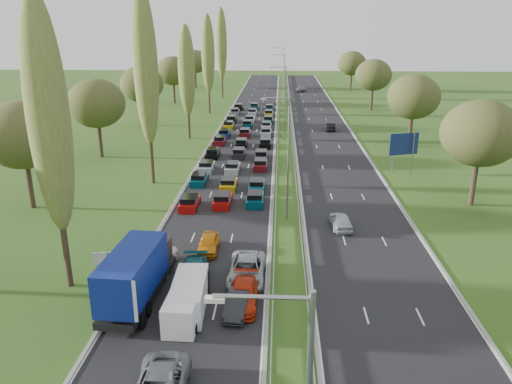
{
  "coord_description": "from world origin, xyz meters",
  "views": [
    {
      "loc": [
        3.63,
        -2.74,
        18.12
      ],
      "look_at": [
        1.26,
        46.68,
        1.5
      ],
      "focal_mm": 35.0,
      "sensor_mm": 36.0,
      "label": 1
    }
  ],
  "objects_px": {
    "white_van_front": "(186,303)",
    "white_van_rear": "(190,293)",
    "near_car_2": "(157,262)",
    "info_sign": "(103,261)",
    "direction_sign": "(404,146)",
    "blue_lorry": "(137,273)"
  },
  "relations": [
    {
      "from": "white_van_front",
      "to": "near_car_2",
      "type": "bearing_deg",
      "value": 120.17
    },
    {
      "from": "white_van_rear",
      "to": "direction_sign",
      "type": "distance_m",
      "value": 39.85
    },
    {
      "from": "white_van_front",
      "to": "white_van_rear",
      "type": "xyz_separation_m",
      "value": [
        0.05,
        1.18,
        0.06
      ]
    },
    {
      "from": "blue_lorry",
      "to": "white_van_front",
      "type": "bearing_deg",
      "value": -25.28
    },
    {
      "from": "near_car_2",
      "to": "info_sign",
      "type": "bearing_deg",
      "value": -157.49
    },
    {
      "from": "near_car_2",
      "to": "info_sign",
      "type": "relative_size",
      "value": 2.37
    },
    {
      "from": "near_car_2",
      "to": "info_sign",
      "type": "height_order",
      "value": "info_sign"
    },
    {
      "from": "white_van_front",
      "to": "white_van_rear",
      "type": "height_order",
      "value": "white_van_rear"
    },
    {
      "from": "near_car_2",
      "to": "white_van_front",
      "type": "height_order",
      "value": "white_van_front"
    },
    {
      "from": "white_van_front",
      "to": "white_van_rear",
      "type": "bearing_deg",
      "value": 89.77
    },
    {
      "from": "info_sign",
      "to": "direction_sign",
      "type": "xyz_separation_m",
      "value": [
        28.8,
        29.52,
        2.2
      ]
    },
    {
      "from": "direction_sign",
      "to": "near_car_2",
      "type": "bearing_deg",
      "value": -131.75
    },
    {
      "from": "blue_lorry",
      "to": "direction_sign",
      "type": "distance_m",
      "value": 41.26
    },
    {
      "from": "near_car_2",
      "to": "white_van_front",
      "type": "relative_size",
      "value": 0.99
    },
    {
      "from": "white_van_front",
      "to": "white_van_rear",
      "type": "distance_m",
      "value": 1.18
    },
    {
      "from": "white_van_rear",
      "to": "info_sign",
      "type": "bearing_deg",
      "value": 149.21
    },
    {
      "from": "white_van_rear",
      "to": "direction_sign",
      "type": "bearing_deg",
      "value": 54.66
    },
    {
      "from": "blue_lorry",
      "to": "white_van_front",
      "type": "height_order",
      "value": "blue_lorry"
    },
    {
      "from": "near_car_2",
      "to": "info_sign",
      "type": "distance_m",
      "value": 4.05
    },
    {
      "from": "blue_lorry",
      "to": "direction_sign",
      "type": "relative_size",
      "value": 1.85
    },
    {
      "from": "near_car_2",
      "to": "white_van_front",
      "type": "distance_m",
      "value": 7.36
    },
    {
      "from": "blue_lorry",
      "to": "info_sign",
      "type": "bearing_deg",
      "value": 142.89
    }
  ]
}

